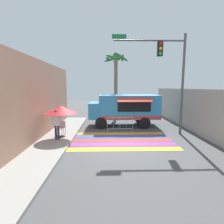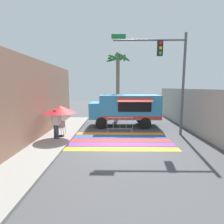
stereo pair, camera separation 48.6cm
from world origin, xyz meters
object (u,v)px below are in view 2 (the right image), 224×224
(food_truck, at_px, (124,107))
(traffic_signal_pole, at_px, (170,67))
(patio_umbrella, at_px, (60,109))
(folding_chair, at_px, (61,126))
(vendor_person, at_px, (56,122))
(palm_tree, at_px, (118,73))
(barricade_front, at_px, (120,125))

(food_truck, relative_size, traffic_signal_pole, 0.85)
(patio_umbrella, distance_m, folding_chair, 1.28)
(food_truck, distance_m, traffic_signal_pole, 4.78)
(food_truck, xyz_separation_m, vendor_person, (-4.24, -4.08, -0.40))
(patio_umbrella, height_order, palm_tree, palm_tree)
(patio_umbrella, relative_size, barricade_front, 1.04)
(patio_umbrella, xyz_separation_m, vendor_person, (-0.14, -0.47, -0.69))
(palm_tree, bearing_deg, folding_chair, -120.71)
(traffic_signal_pole, relative_size, patio_umbrella, 3.38)
(folding_chair, bearing_deg, food_truck, 41.18)
(palm_tree, bearing_deg, traffic_signal_pole, -61.09)
(vendor_person, bearing_deg, traffic_signal_pole, 17.78)
(folding_chair, height_order, palm_tree, palm_tree)
(barricade_front, bearing_deg, folding_chair, -162.28)
(food_truck, bearing_deg, barricade_front, -102.51)
(vendor_person, bearing_deg, food_truck, 49.76)
(patio_umbrella, bearing_deg, food_truck, 41.40)
(barricade_front, relative_size, palm_tree, 0.29)
(patio_umbrella, height_order, vendor_person, patio_umbrella)
(patio_umbrella, bearing_deg, vendor_person, -107.00)
(food_truck, relative_size, vendor_person, 3.17)
(food_truck, bearing_deg, palm_tree, 98.55)
(traffic_signal_pole, bearing_deg, palm_tree, 118.91)
(palm_tree, bearing_deg, barricade_front, -89.16)
(food_truck, xyz_separation_m, patio_umbrella, (-4.10, -3.61, 0.29))
(folding_chair, height_order, barricade_front, barricade_front)
(food_truck, bearing_deg, patio_umbrella, -138.60)
(vendor_person, bearing_deg, palm_tree, 68.72)
(traffic_signal_pole, bearing_deg, food_truck, 136.47)
(traffic_signal_pole, bearing_deg, vendor_person, -168.06)
(folding_chair, relative_size, vendor_person, 0.50)
(food_truck, xyz_separation_m, barricade_front, (-0.41, -1.86, -1.02))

